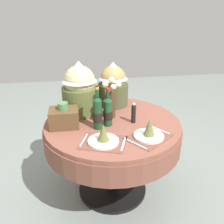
{
  "coord_description": "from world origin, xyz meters",
  "views": [
    {
      "loc": [
        -0.31,
        -1.9,
        1.73
      ],
      "look_at": [
        0.0,
        0.03,
        0.86
      ],
      "focal_mm": 38.24,
      "sensor_mm": 36.0,
      "label": 1
    }
  ],
  "objects": [
    {
      "name": "ground",
      "position": [
        0.0,
        0.0,
        0.0
      ],
      "size": [
        8.0,
        8.0,
        0.0
      ],
      "primitive_type": "plane",
      "color": "gray"
    },
    {
      "name": "flower_vase",
      "position": [
        -0.0,
        0.09,
        0.95
      ],
      "size": [
        0.18,
        0.17,
        0.4
      ],
      "color": "#47331E",
      "rests_on": "dining_table"
    },
    {
      "name": "woven_basket_side_left",
      "position": [
        -0.42,
        -0.02,
        0.86
      ],
      "size": [
        0.25,
        0.19,
        0.22
      ],
      "color": "brown",
      "rests_on": "dining_table"
    },
    {
      "name": "gift_tub_back_centre",
      "position": [
        0.07,
        0.4,
        1.01
      ],
      "size": [
        0.31,
        0.31,
        0.45
      ],
      "color": "#474C2D",
      "rests_on": "dining_table"
    },
    {
      "name": "dining_table",
      "position": [
        0.0,
        0.0,
        0.63
      ],
      "size": [
        1.24,
        1.24,
        0.78
      ],
      "color": "brown",
      "rests_on": "ground"
    },
    {
      "name": "place_setting_right",
      "position": [
        0.24,
        -0.32,
        0.82
      ],
      "size": [
        0.43,
        0.41,
        0.16
      ],
      "color": "brown",
      "rests_on": "dining_table"
    },
    {
      "name": "wine_bottle_centre",
      "position": [
        -0.05,
        -0.06,
        0.91
      ],
      "size": [
        0.08,
        0.08,
        0.34
      ],
      "color": "#194223",
      "rests_on": "dining_table"
    },
    {
      "name": "pepper_mill",
      "position": [
        0.18,
        -0.05,
        0.87
      ],
      "size": [
        0.04,
        0.04,
        0.19
      ],
      "color": "black",
      "rests_on": "dining_table"
    },
    {
      "name": "gift_tub_back_left",
      "position": [
        -0.27,
        0.25,
        1.04
      ],
      "size": [
        0.34,
        0.34,
        0.5
      ],
      "color": "#566033",
      "rests_on": "dining_table"
    },
    {
      "name": "wine_bottle_left",
      "position": [
        -0.14,
        -0.11,
        0.92
      ],
      "size": [
        0.08,
        0.08,
        0.37
      ],
      "color": "#194223",
      "rests_on": "dining_table"
    },
    {
      "name": "place_setting_left",
      "position": [
        -0.13,
        -0.34,
        0.82
      ],
      "size": [
        0.41,
        0.36,
        0.16
      ],
      "color": "brown",
      "rests_on": "dining_table"
    }
  ]
}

